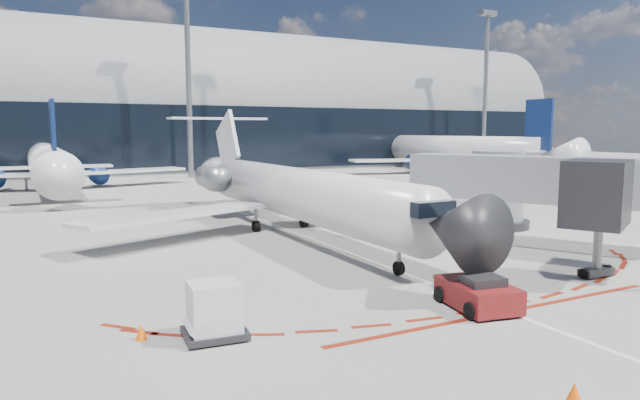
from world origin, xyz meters
TOP-DOWN VIEW (x-y plane):
  - ground at (0.00, 0.00)m, footprint 260.00×260.00m
  - apron_centerline at (0.00, 2.00)m, footprint 0.25×40.00m
  - apron_stop_bar at (0.00, -11.50)m, footprint 14.00×0.25m
  - terminal_building at (0.00, 64.97)m, footprint 150.00×24.15m
  - jet_bridge at (9.79, -3.01)m, footprint 10.03×15.20m
  - light_mast_centre at (5.00, 48.00)m, footprint 0.70×0.70m
  - light_mast_east at (55.00, 48.00)m, footprint 0.70×0.70m
  - regional_jet at (-0.36, 5.26)m, footprint 24.63×30.37m
  - pushback_tug at (-0.60, -10.77)m, footprint 2.40×4.69m
  - uld_container at (-9.44, -9.36)m, footprint 1.90×1.66m
  - safety_cone_left at (-11.38, -8.48)m, footprint 0.34×0.34m
  - safety_cone_right at (-3.49, -16.95)m, footprint 0.36×0.36m
  - bg_airliner_0 at (-11.92, 40.33)m, footprint 32.98×34.92m
  - bg_airliner_1 at (41.76, 40.89)m, footprint 37.99×40.22m

SIDE VIEW (x-z plane):
  - ground at x=0.00m, z-range 0.00..0.00m
  - apron_centerline at x=0.00m, z-range 0.00..0.01m
  - apron_stop_bar at x=0.00m, z-range 0.00..0.01m
  - safety_cone_left at x=-11.38m, z-range 0.00..0.47m
  - safety_cone_right at x=-3.49m, z-range 0.00..0.49m
  - pushback_tug at x=-0.60m, z-range -0.07..1.12m
  - uld_container at x=-9.44m, z-range -0.01..1.66m
  - regional_jet at x=-0.36m, z-range -1.26..6.34m
  - jet_bridge at x=9.79m, z-range 0.56..5.46m
  - bg_airliner_0 at x=-11.92m, z-range 0.00..10.67m
  - bg_airliner_1 at x=41.76m, z-range 0.00..12.29m
  - terminal_building at x=0.00m, z-range -3.48..20.52m
  - light_mast_centre at x=5.00m, z-range 0.00..25.00m
  - light_mast_east at x=55.00m, z-range 0.00..25.00m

